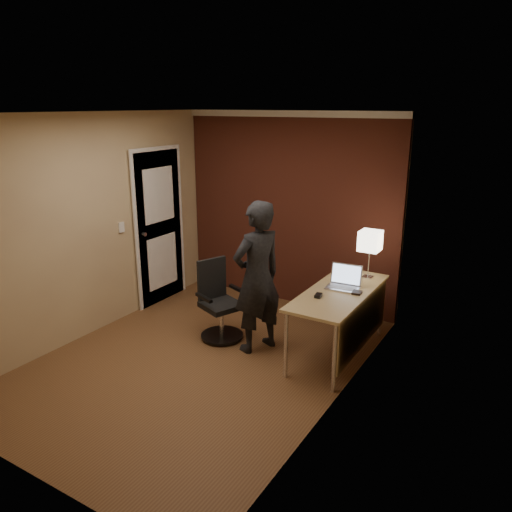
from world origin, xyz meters
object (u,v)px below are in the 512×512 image
desk_lamp (370,241)px  person (257,277)px  mouse (318,296)px  wallet (357,293)px  laptop (344,281)px  office_chair (219,305)px  desk (345,304)px

desk_lamp → person: bearing=-137.2°
mouse → wallet: mouse is taller
desk_lamp → person: 1.29m
laptop → person: size_ratio=0.21×
wallet → person: bearing=-161.8°
laptop → office_chair: size_ratio=0.39×
desk_lamp → laptop: 0.55m
laptop → desk: bearing=-62.1°
person → wallet: bearing=130.4°
mouse → desk_lamp: bearing=65.2°
desk → laptop: bearing=117.9°
desk → mouse: bearing=-124.8°
mouse → person: person is taller
desk → mouse: 0.36m
desk → office_chair: office_chair is taller
mouse → wallet: (0.30, 0.29, -0.01)m
desk_lamp → wallet: size_ratio=4.86×
desk_lamp → mouse: (-0.23, -0.81, -0.40)m
desk_lamp → mouse: bearing=-105.9°
laptop → mouse: (-0.12, -0.40, -0.05)m
laptop → desk_lamp: bearing=74.2°
person → desk: bearing=131.5°
office_chair → laptop: bearing=17.6°
laptop → mouse: bearing=-106.0°
mouse → office_chair: (-1.21, -0.02, -0.35)m
wallet → person: size_ratio=0.07×
desk_lamp → office_chair: (-1.44, -0.83, -0.75)m
desk_lamp → wallet: bearing=-82.8°
person → mouse: bearing=115.2°
desk_lamp → office_chair: size_ratio=0.60×
person → desk_lamp: bearing=154.9°
laptop → office_chair: laptop is taller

